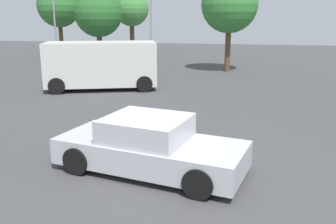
{
  "coord_description": "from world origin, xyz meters",
  "views": [
    {
      "loc": [
        1.59,
        -7.75,
        3.5
      ],
      "look_at": [
        -0.39,
        1.98,
        0.9
      ],
      "focal_mm": 39.47,
      "sensor_mm": 36.0,
      "label": 1
    }
  ],
  "objects": [
    {
      "name": "ground_plane",
      "position": [
        0.0,
        0.0,
        0.0
      ],
      "size": [
        80.0,
        80.0,
        0.0
      ],
      "primitive_type": "plane",
      "color": "#424244"
    },
    {
      "name": "sedan_foreground",
      "position": [
        -0.41,
        -0.02,
        0.59
      ],
      "size": [
        4.58,
        2.64,
        1.28
      ],
      "rotation": [
        0.0,
        0.0,
        -0.21
      ],
      "color": "#B7BABF",
      "rests_on": "ground_plane"
    },
    {
      "name": "van_white",
      "position": [
        -5.1,
        9.05,
        1.23
      ],
      "size": [
        5.57,
        3.56,
        2.28
      ],
      "rotation": [
        0.0,
        0.0,
        0.33
      ],
      "color": "silver",
      "rests_on": "ground_plane"
    },
    {
      "name": "light_post_near",
      "position": [
        -4.54,
        16.74,
        4.19
      ],
      "size": [
        0.44,
        0.44,
        6.15
      ],
      "color": "gray",
      "rests_on": "ground_plane"
    },
    {
      "name": "tree_back_left",
      "position": [
        0.6,
        16.24,
        4.14
      ],
      "size": [
        3.51,
        3.51,
        5.92
      ],
      "color": "brown",
      "rests_on": "ground_plane"
    },
    {
      "name": "tree_back_center",
      "position": [
        -8.36,
        24.94,
        4.04
      ],
      "size": [
        3.07,
        3.07,
        5.62
      ],
      "color": "brown",
      "rests_on": "ground_plane"
    },
    {
      "name": "tree_back_right",
      "position": [
        -14.1,
        22.56,
        4.31
      ],
      "size": [
        3.67,
        3.67,
        6.17
      ],
      "color": "brown",
      "rests_on": "ground_plane"
    },
    {
      "name": "tree_far_right",
      "position": [
        -9.14,
        19.03,
        3.68
      ],
      "size": [
        3.58,
        3.58,
        5.49
      ],
      "color": "brown",
      "rests_on": "ground_plane"
    }
  ]
}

